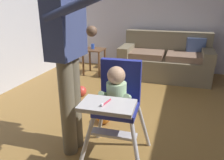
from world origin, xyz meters
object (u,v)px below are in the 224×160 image
Objects in this scene: side_table at (94,56)px; sippy_cup at (93,46)px; high_chair at (117,97)px; toy_ball at (81,91)px; toy_ball_second at (104,117)px; couch at (165,60)px; adult_standing at (68,56)px.

side_table is 0.19m from sippy_cup.
high_chair is 5.70× the size of toy_ball.
toy_ball is 0.94× the size of toy_ball_second.
adult_standing is (-0.67, -2.62, 0.63)m from couch.
couch is at bearing 50.08° from toy_ball.
sippy_cup is (-0.02, 0.00, 0.19)m from side_table.
side_table is at bearing 101.72° from toy_ball.
couch is 1.81× the size of high_chair.
couch reaches higher than sippy_cup.
side_table is (-0.73, 2.35, -0.58)m from adult_standing.
couch is 16.97× the size of sippy_cup.
adult_standing is at bearing -72.78° from side_table.
toy_ball is at bearing -77.16° from sippy_cup.
couch is 1.46m from sippy_cup.
sippy_cup is at bearing 110.13° from adult_standing.
high_chair is at bearing 0.42° from adult_standing.
side_table is (-0.85, 1.81, 0.29)m from toy_ball_second.
high_chair is (-0.21, -2.63, 0.30)m from couch.
couch is at bearing 10.46° from sippy_cup.
adult_standing is 2.53m from side_table.
adult_standing is at bearing -67.97° from toy_ball.
toy_ball_second is at bearing 79.78° from adult_standing.
adult_standing reaches higher than couch.
adult_standing reaches higher than side_table.
sippy_cup is at bearing 102.84° from toy_ball.
toy_ball_second is at bearing -64.20° from sippy_cup.
adult_standing reaches higher than toy_ball_second.
toy_ball is 1.26m from sippy_cup.
sippy_cup is (-0.87, 1.81, 0.48)m from toy_ball_second.
side_table is (-0.23, 1.13, 0.30)m from toy_ball.
adult_standing is (-0.45, 0.02, 0.32)m from high_chair.
side_table is (-1.18, 2.37, -0.26)m from high_chair.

